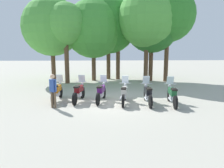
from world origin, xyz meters
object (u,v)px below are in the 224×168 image
person_0 (53,89)px  tree_2 (93,29)px  tree_0 (52,27)px  tree_5 (147,18)px  motorcycle_1 (79,92)px  motorcycle_3 (124,93)px  motorcycle_4 (148,94)px  tree_7 (168,16)px  motorcycle_2 (101,92)px  motorcycle_5 (172,95)px  tree_6 (152,26)px  tree_4 (118,27)px  motorcycle_0 (57,91)px  tree_1 (65,24)px  tree_3 (108,26)px

person_0 → tree_2: 9.64m
tree_0 → tree_5: tree_5 is taller
motorcycle_1 → tree_5: 9.40m
motorcycle_3 → motorcycle_4: same height
person_0 → tree_7: size_ratio=0.21×
motorcycle_1 → motorcycle_2: 1.19m
motorcycle_5 → person_0: person_0 is taller
motorcycle_3 → tree_6: bearing=-12.3°
motorcycle_1 → motorcycle_4: 3.63m
motorcycle_4 → tree_7: (3.20, 7.41, 4.98)m
person_0 → tree_4: 10.92m
motorcycle_0 → tree_5: 9.96m
tree_0 → motorcycle_4: bearing=-50.6°
motorcycle_2 → person_0: (-2.27, -1.17, 0.43)m
motorcycle_1 → tree_5: bearing=-27.8°
motorcycle_0 → tree_5: tree_5 is taller
tree_5 → tree_4: bearing=141.1°
tree_1 → tree_4: bearing=26.3°
person_0 → tree_1: 8.28m
tree_7 → motorcycle_3: bearing=-121.3°
motorcycle_1 → tree_5: (4.96, 6.44, 4.71)m
person_0 → tree_3: 10.89m
motorcycle_3 → tree_5: tree_5 is taller
motorcycle_4 → tree_7: size_ratio=0.28×
motorcycle_0 → motorcycle_5: size_ratio=1.00×
tree_2 → tree_4: tree_2 is taller
motorcycle_0 → tree_6: tree_6 is taller
motorcycle_5 → tree_7: size_ratio=0.28×
tree_2 → tree_6: 5.01m
tree_2 → tree_6: (4.98, -0.49, 0.21)m
motorcycle_3 → tree_0: (-5.27, 7.67, 4.08)m
motorcycle_2 → motorcycle_5: 3.66m
tree_1 → tree_2: size_ratio=0.92×
motorcycle_2 → motorcycle_4: (2.37, -0.62, 0.00)m
motorcycle_5 → tree_5: tree_5 is taller
tree_4 → tree_7: (4.02, -1.54, 0.75)m
tree_2 → motorcycle_5: bearing=-63.6°
motorcycle_1 → tree_4: bearing=-8.6°
motorcycle_5 → person_0: 5.86m
motorcycle_3 → tree_6: tree_6 is taller
tree_0 → tree_1: bearing=-38.3°
tree_3 → tree_6: tree_3 is taller
motorcycle_1 → motorcycle_3: same height
tree_3 → motorcycle_2: bearing=-94.6°
motorcycle_4 → tree_5: 8.68m
person_0 → tree_5: (6.04, 7.71, 4.28)m
person_0 → tree_7: 12.06m
tree_2 → tree_5: (4.42, -1.12, 0.77)m
motorcycle_5 → tree_3: bearing=24.3°
motorcycle_2 → tree_7: (5.57, 6.78, 4.98)m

